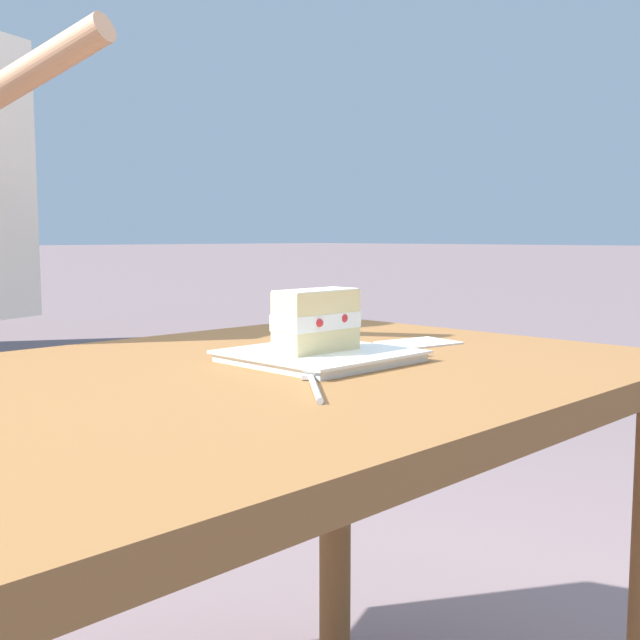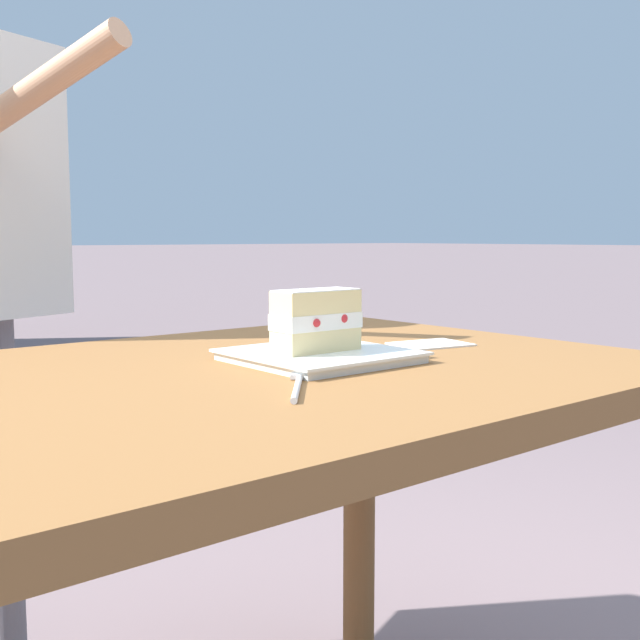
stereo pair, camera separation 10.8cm
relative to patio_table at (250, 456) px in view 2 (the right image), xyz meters
The scene contains 5 objects.
patio_table is the anchor object (origin of this frame).
dessert_plate 0.17m from the patio_table, behind, with size 0.23×0.23×0.02m.
cake_slice 0.21m from the patio_table, behind, with size 0.13×0.07×0.09m.
dessert_fork 0.19m from the patio_table, 79.52° to the left, with size 0.12×0.14×0.01m.
paper_napkin 0.39m from the patio_table, behind, with size 0.14×0.11×0.00m.
Camera 2 is at (0.59, 0.87, 0.94)m, focal length 43.33 mm.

